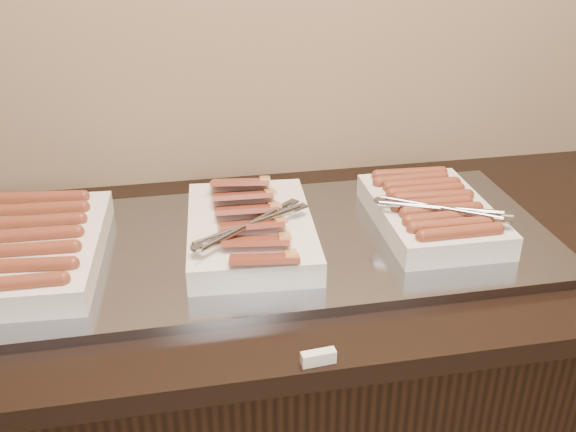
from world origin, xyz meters
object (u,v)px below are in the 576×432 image
object	(u,v)px
counter	(259,415)
warming_tray	(256,245)
dish_center	(250,228)
dish_right	(432,211)
dish_left	(30,248)

from	to	relation	value
counter	warming_tray	bearing A→B (deg)	0.00
warming_tray	counter	bearing A→B (deg)	180.00
counter	dish_center	world-z (taller)	dish_center
warming_tray	dish_right	bearing A→B (deg)	-0.66
counter	dish_right	xyz separation A→B (m)	(0.37, -0.00, 0.50)
dish_right	warming_tray	bearing A→B (deg)	-179.80
dish_left	dish_right	xyz separation A→B (m)	(0.79, -0.00, 0.00)
dish_left	counter	bearing A→B (deg)	3.32
warming_tray	dish_right	distance (m)	0.37
warming_tray	dish_center	distance (m)	0.04
warming_tray	dish_left	distance (m)	0.43
warming_tray	dish_center	bearing A→B (deg)	-161.11
counter	dish_right	size ratio (longest dim) A/B	6.03
dish_left	dish_right	world-z (taller)	dish_right
counter	dish_left	world-z (taller)	dish_left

